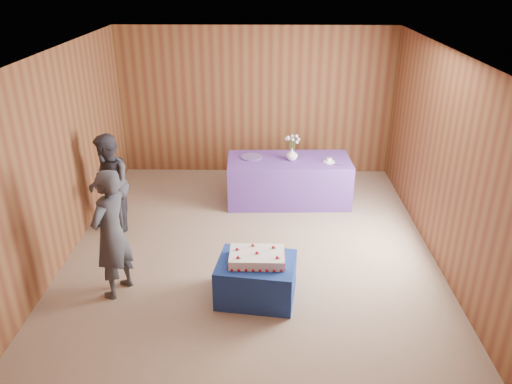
{
  "coord_description": "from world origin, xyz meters",
  "views": [
    {
      "loc": [
        0.19,
        -5.98,
        3.67
      ],
      "look_at": [
        0.07,
        0.1,
        0.87
      ],
      "focal_mm": 35.0,
      "sensor_mm": 36.0,
      "label": 1
    }
  ],
  "objects_px": {
    "serving_table": "(289,180)",
    "vase": "(292,154)",
    "guest_left": "(111,234)",
    "guest_right": "(109,185)",
    "cake_table": "(256,279)",
    "sheet_cake": "(257,257)"
  },
  "relations": [
    {
      "from": "cake_table",
      "to": "serving_table",
      "type": "bearing_deg",
      "value": 87.53
    },
    {
      "from": "guest_left",
      "to": "vase",
      "type": "bearing_deg",
      "value": 161.58
    },
    {
      "from": "serving_table",
      "to": "guest_left",
      "type": "distance_m",
      "value": 3.43
    },
    {
      "from": "cake_table",
      "to": "guest_right",
      "type": "distance_m",
      "value": 2.73
    },
    {
      "from": "guest_left",
      "to": "sheet_cake",
      "type": "bearing_deg",
      "value": 109.71
    },
    {
      "from": "serving_table",
      "to": "guest_left",
      "type": "xyz_separation_m",
      "value": [
        -2.17,
        -2.62,
        0.43
      ]
    },
    {
      "from": "vase",
      "to": "guest_left",
      "type": "relative_size",
      "value": 0.12
    },
    {
      "from": "guest_left",
      "to": "guest_right",
      "type": "xyz_separation_m",
      "value": [
        -0.47,
        1.53,
        -0.05
      ]
    },
    {
      "from": "sheet_cake",
      "to": "guest_left",
      "type": "height_order",
      "value": "guest_left"
    },
    {
      "from": "sheet_cake",
      "to": "vase",
      "type": "relative_size",
      "value": 3.49
    },
    {
      "from": "cake_table",
      "to": "serving_table",
      "type": "height_order",
      "value": "serving_table"
    },
    {
      "from": "vase",
      "to": "guest_left",
      "type": "xyz_separation_m",
      "value": [
        -2.21,
        -2.59,
        -0.04
      ]
    },
    {
      "from": "serving_table",
      "to": "guest_left",
      "type": "bearing_deg",
      "value": -131.6
    },
    {
      "from": "sheet_cake",
      "to": "guest_left",
      "type": "bearing_deg",
      "value": 177.81
    },
    {
      "from": "vase",
      "to": "guest_right",
      "type": "relative_size",
      "value": 0.13
    },
    {
      "from": "serving_table",
      "to": "guest_right",
      "type": "height_order",
      "value": "guest_right"
    },
    {
      "from": "cake_table",
      "to": "sheet_cake",
      "type": "bearing_deg",
      "value": 34.64
    },
    {
      "from": "sheet_cake",
      "to": "guest_right",
      "type": "distance_m",
      "value": 2.7
    },
    {
      "from": "serving_table",
      "to": "vase",
      "type": "height_order",
      "value": "vase"
    },
    {
      "from": "sheet_cake",
      "to": "vase",
      "type": "distance_m",
      "value": 2.72
    },
    {
      "from": "cake_table",
      "to": "vase",
      "type": "bearing_deg",
      "value": 86.6
    },
    {
      "from": "serving_table",
      "to": "vase",
      "type": "relative_size",
      "value": 10.4
    }
  ]
}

